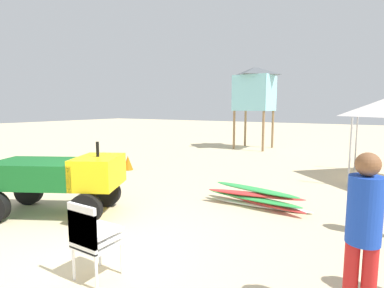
# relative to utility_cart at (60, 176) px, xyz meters

# --- Properties ---
(ground) EXTENTS (80.00, 80.00, 0.00)m
(ground) POSITION_rel_utility_cart_xyz_m (1.80, -0.64, -0.78)
(ground) COLOR beige
(utility_cart) EXTENTS (2.81, 2.24, 1.50)m
(utility_cart) POSITION_rel_utility_cart_xyz_m (0.00, 0.00, 0.00)
(utility_cart) COLOR #146023
(utility_cart) RESTS_ON ground
(stacked_plastic_chairs) EXTENTS (0.48, 0.48, 1.02)m
(stacked_plastic_chairs) POSITION_rel_utility_cart_xyz_m (2.46, -1.29, -0.18)
(stacked_plastic_chairs) COLOR white
(stacked_plastic_chairs) RESTS_ON ground
(surfboard_pile) EXTENTS (2.36, 0.73, 0.40)m
(surfboard_pile) POSITION_rel_utility_cart_xyz_m (3.25, 2.53, -0.58)
(surfboard_pile) COLOR white
(surfboard_pile) RESTS_ON ground
(lifeguard_near_left) EXTENTS (0.32, 0.32, 1.75)m
(lifeguard_near_left) POSITION_rel_utility_cart_xyz_m (5.36, -0.38, 0.23)
(lifeguard_near_left) COLOR red
(lifeguard_near_left) RESTS_ON ground
(lifeguard_tower) EXTENTS (1.98, 1.98, 4.25)m
(lifeguard_tower) POSITION_rel_utility_cart_xyz_m (-0.14, 11.55, 2.35)
(lifeguard_tower) COLOR olive
(lifeguard_tower) RESTS_ON ground
(traffic_cone_near) EXTENTS (0.35, 0.35, 0.50)m
(traffic_cone_near) POSITION_rel_utility_cart_xyz_m (-1.92, 3.95, -0.53)
(traffic_cone_near) COLOR orange
(traffic_cone_near) RESTS_ON ground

